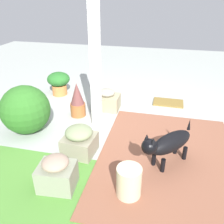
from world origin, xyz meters
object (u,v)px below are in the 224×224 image
stone_planter_mid (79,141)px  stone_planter_far (57,174)px  terracotta_pot_broad (59,82)px  stone_planter_nearest (107,100)px  doormat (168,103)px  porch_pillar (95,62)px  terracotta_pot_spiky (77,100)px  ceramic_urn (129,182)px  dog (168,143)px  round_shrub (25,110)px

stone_planter_mid → stone_planter_far: size_ratio=1.03×
stone_planter_far → terracotta_pot_broad: 2.74m
stone_planter_nearest → doormat: size_ratio=0.80×
porch_pillar → stone_planter_nearest: size_ratio=4.51×
terracotta_pot_spiky → ceramic_urn: terracotta_pot_spiky is taller
porch_pillar → stone_planter_far: bearing=89.1°
stone_planter_mid → stone_planter_far: (0.02, 0.66, -0.00)m
ceramic_urn → stone_planter_mid: bearing=-37.7°
stone_planter_nearest → porch_pillar: bearing=87.3°
terracotta_pot_broad → doormat: bearing=-178.2°
porch_pillar → terracotta_pot_broad: bearing=-41.6°
porch_pillar → doormat: bearing=-137.1°
terracotta_pot_spiky → ceramic_urn: bearing=126.0°
stone_planter_mid → ceramic_urn: size_ratio=1.19×
dog → round_shrub: bearing=-9.0°
porch_pillar → ceramic_urn: bearing=118.4°
dog → terracotta_pot_spiky: bearing=-32.9°
stone_planter_mid → terracotta_pot_spiky: size_ratio=0.72×
stone_planter_nearest → dog: 1.80m
stone_planter_mid → terracotta_pot_spiky: terracotta_pot_spiky is taller
round_shrub → terracotta_pot_spiky: size_ratio=1.23×
stone_planter_nearest → stone_planter_mid: 1.40m
stone_planter_nearest → dog: (-1.14, 1.38, 0.15)m
stone_planter_far → terracotta_pot_broad: terracotta_pot_broad is taller
terracotta_pot_broad → dog: dog is taller
doormat → ceramic_urn: bearing=81.5°
stone_planter_far → terracotta_pot_spiky: terracotta_pot_spiky is taller
terracotta_pot_broad → dog: bearing=141.4°
terracotta_pot_broad → porch_pillar: bearing=138.4°
stone_planter_mid → round_shrub: 1.07m
porch_pillar → terracotta_pot_spiky: bearing=-25.0°
terracotta_pot_broad → dog: 2.93m
stone_planter_far → dog: dog is taller
porch_pillar → doormat: (-1.15, -1.07, -1.04)m
porch_pillar → doormat: size_ratio=3.63×
stone_planter_far → doormat: stone_planter_far is taller
terracotta_pot_broad → terracotta_pot_spiky: size_ratio=0.80×
round_shrub → dog: size_ratio=1.06×
stone_planter_nearest → stone_planter_far: bearing=88.6°
stone_planter_mid → dog: size_ratio=0.62×
ceramic_urn → doormat: bearing=-98.5°
porch_pillar → doormat: porch_pillar is taller
dog → porch_pillar: bearing=-35.4°
stone_planter_nearest → round_shrub: (1.02, 1.04, 0.20)m
stone_planter_mid → dog: dog is taller
porch_pillar → round_shrub: bearing=26.0°
porch_pillar → terracotta_pot_broad: size_ratio=4.31×
stone_planter_far → terracotta_pot_broad: (1.11, -2.51, 0.09)m
stone_planter_mid → porch_pillar: bearing=-89.9°
round_shrub → stone_planter_mid: bearing=160.3°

